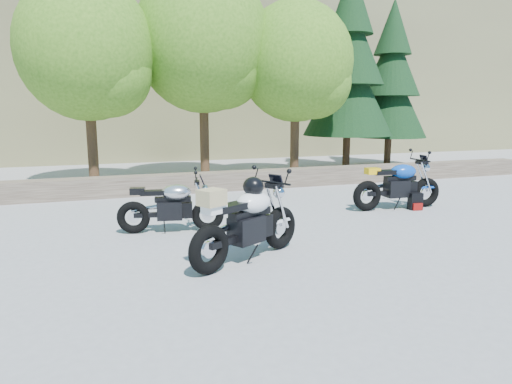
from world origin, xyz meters
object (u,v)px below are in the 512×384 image
blue_bike (398,185)px  silver_bike (171,207)px  white_bike (247,220)px  backpack (415,202)px

blue_bike → silver_bike: bearing=-174.0°
white_bike → backpack: size_ratio=5.35×
white_bike → blue_bike: bearing=-1.4°
blue_bike → backpack: size_ratio=5.81×
blue_bike → white_bike: bearing=-149.6°
silver_bike → white_bike: size_ratio=0.94×
silver_bike → blue_bike: 5.04m
white_bike → backpack: white_bike is taller
white_bike → blue_bike: (4.24, 2.26, -0.07)m
white_bike → silver_bike: bearing=82.7°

